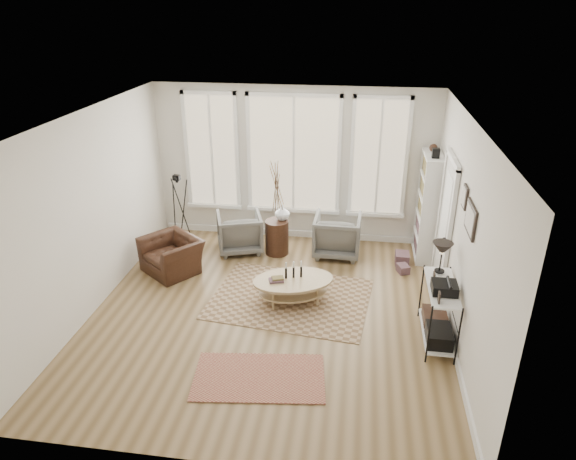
% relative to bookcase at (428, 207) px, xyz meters
% --- Properties ---
extents(room, '(5.50, 5.54, 2.90)m').
position_rel_bookcase_xyz_m(room, '(-2.42, -2.20, 0.47)').
color(room, olive).
rests_on(room, ground).
extents(bay_window, '(4.14, 0.12, 2.24)m').
position_rel_bookcase_xyz_m(bay_window, '(-2.44, 0.49, 0.65)').
color(bay_window, '#D7BC83').
rests_on(bay_window, ground).
extents(door, '(0.09, 1.06, 2.22)m').
position_rel_bookcase_xyz_m(door, '(0.13, -1.08, 0.17)').
color(door, silver).
rests_on(door, ground).
extents(bookcase, '(0.31, 0.85, 2.06)m').
position_rel_bookcase_xyz_m(bookcase, '(0.00, 0.00, 0.00)').
color(bookcase, white).
rests_on(bookcase, ground).
extents(low_shelf, '(0.38, 1.08, 1.30)m').
position_rel_bookcase_xyz_m(low_shelf, '(-0.06, -2.52, -0.44)').
color(low_shelf, white).
rests_on(low_shelf, ground).
extents(wall_art, '(0.04, 0.88, 0.44)m').
position_rel_bookcase_xyz_m(wall_art, '(0.14, -2.49, 0.92)').
color(wall_art, black).
rests_on(wall_art, ground).
extents(rug_main, '(2.58, 2.05, 0.01)m').
position_rel_bookcase_xyz_m(rug_main, '(-2.17, -1.79, -0.95)').
color(rug_main, brown).
rests_on(rug_main, ground).
extents(rug_runner, '(1.71, 1.08, 0.01)m').
position_rel_bookcase_xyz_m(rug_runner, '(-2.30, -3.66, -0.94)').
color(rug_runner, maroon).
rests_on(rug_runner, ground).
extents(coffee_table, '(1.41, 1.13, 0.57)m').
position_rel_bookcase_xyz_m(coffee_table, '(-2.13, -1.86, -0.65)').
color(coffee_table, tan).
rests_on(coffee_table, ground).
extents(armchair_left, '(0.99, 1.01, 0.73)m').
position_rel_bookcase_xyz_m(armchair_left, '(-3.33, -0.25, -0.59)').
color(armchair_left, '#62615D').
rests_on(armchair_left, ground).
extents(armchair_right, '(0.84, 0.86, 0.76)m').
position_rel_bookcase_xyz_m(armchair_right, '(-1.55, -0.16, -0.57)').
color(armchair_right, '#62615D').
rests_on(armchair_right, ground).
extents(side_table, '(0.43, 0.43, 1.79)m').
position_rel_bookcase_xyz_m(side_table, '(-2.63, -0.27, -0.10)').
color(side_table, '#331D13').
rests_on(side_table, ground).
extents(vase, '(0.30, 0.30, 0.27)m').
position_rel_bookcase_xyz_m(vase, '(-2.55, -0.18, -0.18)').
color(vase, silver).
rests_on(vase, side_table).
extents(accent_chair, '(1.22, 1.20, 0.60)m').
position_rel_bookcase_xyz_m(accent_chair, '(-4.30, -1.19, -0.66)').
color(accent_chair, '#331D13').
rests_on(accent_chair, ground).
extents(tripod_camera, '(0.46, 0.46, 1.31)m').
position_rel_bookcase_xyz_m(tripod_camera, '(-4.54, 0.02, -0.35)').
color(tripod_camera, black).
rests_on(tripod_camera, ground).
extents(book_stack_near, '(0.24, 0.31, 0.19)m').
position_rel_bookcase_xyz_m(book_stack_near, '(-0.39, -0.35, -0.86)').
color(book_stack_near, brown).
rests_on(book_stack_near, ground).
extents(book_stack_far, '(0.24, 0.27, 0.14)m').
position_rel_bookcase_xyz_m(book_stack_far, '(-0.39, -0.69, -0.88)').
color(book_stack_far, brown).
rests_on(book_stack_far, ground).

